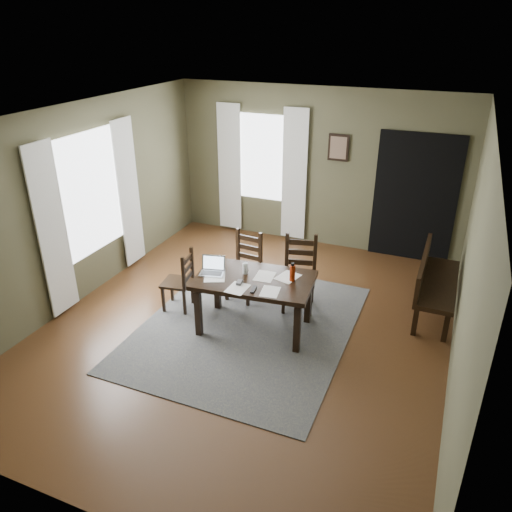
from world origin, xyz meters
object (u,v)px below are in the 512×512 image
at_px(dining_table, 254,285).
at_px(laptop, 213,268).
at_px(chair_back_left, 245,267).
at_px(chair_end, 180,281).
at_px(bench, 432,279).
at_px(chair_back_right, 299,274).
at_px(water_bottle, 292,273).

distance_m(dining_table, laptop, 0.57).
distance_m(dining_table, chair_back_left, 0.87).
bearing_deg(chair_end, bench, 102.14).
bearing_deg(laptop, chair_back_right, 28.18).
distance_m(chair_end, chair_back_left, 0.94).
height_order(dining_table, water_bottle, water_bottle).
bearing_deg(dining_table, bench, 26.31).
relative_size(laptop, water_bottle, 1.46).
xyz_separation_m(chair_back_left, bench, (2.50, 0.58, 0.03)).
height_order(chair_back_right, laptop, chair_back_right).
relative_size(dining_table, bench, 1.02).
relative_size(chair_back_right, water_bottle, 4.29).
xyz_separation_m(chair_back_right, laptop, (-0.90, -0.81, 0.29)).
bearing_deg(laptop, water_bottle, -3.72).
bearing_deg(chair_back_left, laptop, -92.47).
bearing_deg(water_bottle, chair_back_right, 99.28).
xyz_separation_m(dining_table, chair_back_left, (-0.45, 0.72, -0.17)).
height_order(bench, laptop, laptop).
bearing_deg(laptop, dining_table, -8.04).
height_order(bench, water_bottle, water_bottle).
relative_size(chair_back_left, chair_back_right, 0.94).
distance_m(chair_end, chair_back_right, 1.63).
height_order(dining_table, chair_end, chair_end).
bearing_deg(water_bottle, bench, 36.60).
distance_m(dining_table, water_bottle, 0.51).
xyz_separation_m(chair_end, laptop, (0.58, -0.12, 0.37)).
relative_size(chair_back_right, bench, 0.68).
xyz_separation_m(chair_back_left, laptop, (-0.10, -0.77, 0.32)).
xyz_separation_m(chair_end, water_bottle, (1.58, 0.05, 0.42)).
xyz_separation_m(chair_back_left, water_bottle, (0.91, -0.60, 0.37)).
height_order(dining_table, laptop, laptop).
distance_m(chair_end, laptop, 0.69).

